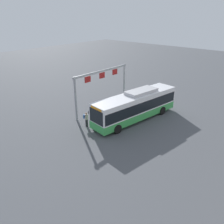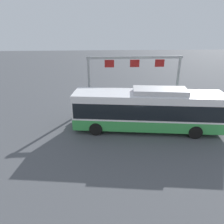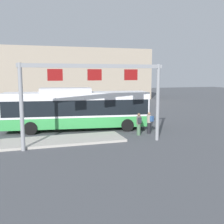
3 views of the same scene
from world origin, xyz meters
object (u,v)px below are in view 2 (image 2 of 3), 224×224
person_boarding (85,107)px  person_waiting_near (96,106)px  bus_main (147,109)px  trash_bin (205,106)px

person_boarding → person_waiting_near: size_ratio=1.00×
bus_main → trash_bin: bearing=-145.6°
person_boarding → trash_bin: 11.58m
bus_main → person_waiting_near: size_ratio=7.01×
person_boarding → person_waiting_near: (-1.01, -0.31, 0.00)m
bus_main → trash_bin: (-6.51, -3.25, -1.20)m
person_boarding → trash_bin: bearing=61.8°
person_waiting_near → person_boarding: bearing=-62.2°
trash_bin → person_boarding: bearing=1.3°
bus_main → person_boarding: (5.07, -2.99, -0.92)m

